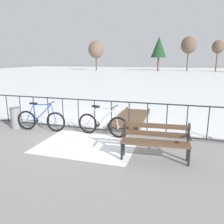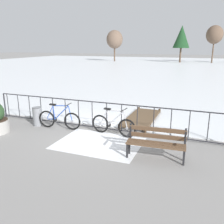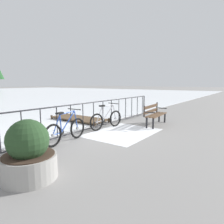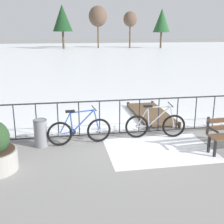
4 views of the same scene
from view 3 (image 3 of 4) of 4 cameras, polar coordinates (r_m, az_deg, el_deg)
ground_plane at (r=7.50m, az=-6.71°, el=-5.38°), size 160.00×160.00×0.00m
snow_patch at (r=7.18m, az=3.23°, el=-5.92°), size 2.67×1.95×0.01m
railing_fence at (r=7.38m, az=-6.78°, el=-1.15°), size 9.06×0.06×1.07m
bicycle_near_railing at (r=7.72m, az=-1.63°, el=-2.12°), size 1.71×0.52×0.97m
bicycle_second at (r=6.12m, az=-13.10°, el=-5.15°), size 1.71×0.52×0.97m
park_bench at (r=8.57m, az=12.07°, el=-0.27°), size 1.63×0.60×0.89m
planter_with_shrub at (r=4.05m, az=-22.85°, el=-11.00°), size 1.01×1.01×1.13m
trash_bin at (r=5.54m, az=-21.06°, el=-6.91°), size 0.35×0.35×0.73m
wooden_dock at (r=9.44m, az=-9.46°, el=-1.81°), size 1.10×2.87×0.20m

